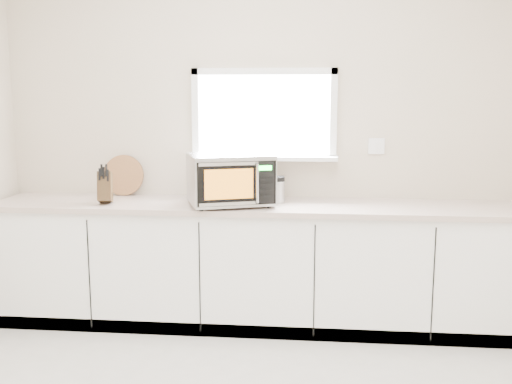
# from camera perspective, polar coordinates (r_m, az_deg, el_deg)

# --- Properties ---
(back_wall) EXTENTS (4.00, 0.17, 2.70)m
(back_wall) POSITION_cam_1_polar(r_m,az_deg,el_deg) (4.60, 0.78, 5.04)
(back_wall) COLOR beige
(back_wall) RESTS_ON ground
(cabinets) EXTENTS (3.92, 0.60, 0.88)m
(cabinets) POSITION_cam_1_polar(r_m,az_deg,el_deg) (4.48, 0.42, -7.12)
(cabinets) COLOR white
(cabinets) RESTS_ON ground
(countertop) EXTENTS (3.92, 0.64, 0.04)m
(countertop) POSITION_cam_1_polar(r_m,az_deg,el_deg) (4.36, 0.42, -1.36)
(countertop) COLOR beige
(countertop) RESTS_ON cabinets
(microwave) EXTENTS (0.68, 0.61, 0.37)m
(microwave) POSITION_cam_1_polar(r_m,az_deg,el_deg) (4.27, -2.44, 1.29)
(microwave) COLOR black
(microwave) RESTS_ON countertop
(knife_block) EXTENTS (0.14, 0.22, 0.29)m
(knife_block) POSITION_cam_1_polar(r_m,az_deg,el_deg) (4.47, -14.18, 0.52)
(knife_block) COLOR #402C17
(knife_block) RESTS_ON countertop
(cutting_board) EXTENTS (0.32, 0.08, 0.32)m
(cutting_board) POSITION_cam_1_polar(r_m,az_deg,el_deg) (4.80, -12.51, 1.57)
(cutting_board) COLOR #9C5B3C
(cutting_board) RESTS_ON countertop
(coffee_grinder) EXTENTS (0.11, 0.11, 0.20)m
(coffee_grinder) POSITION_cam_1_polar(r_m,az_deg,el_deg) (4.40, 2.04, 0.26)
(coffee_grinder) COLOR #B1B4B9
(coffee_grinder) RESTS_ON countertop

